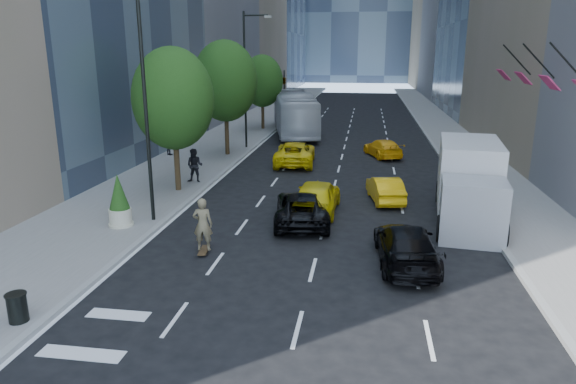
% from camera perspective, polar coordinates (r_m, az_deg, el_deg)
% --- Properties ---
extents(ground, '(160.00, 160.00, 0.00)m').
position_cam_1_polar(ground, '(18.15, -0.40, -8.42)').
color(ground, black).
rests_on(ground, ground).
extents(sidewalk_left, '(6.00, 120.00, 0.15)m').
position_cam_1_polar(sidewalk_left, '(48.38, -5.37, 6.67)').
color(sidewalk_left, slate).
rests_on(sidewalk_left, ground).
extents(sidewalk_right, '(4.00, 120.00, 0.15)m').
position_cam_1_polar(sidewalk_right, '(47.53, 17.59, 5.87)').
color(sidewalk_right, slate).
rests_on(sidewalk_right, ground).
extents(lamp_near, '(2.13, 0.22, 10.00)m').
position_cam_1_polar(lamp_near, '(22.33, -15.27, 10.96)').
color(lamp_near, black).
rests_on(lamp_near, sidewalk_left).
extents(lamp_far, '(2.13, 0.22, 10.00)m').
position_cam_1_polar(lamp_far, '(39.46, -4.56, 13.12)').
color(lamp_far, black).
rests_on(lamp_far, sidewalk_left).
extents(tree_near, '(4.20, 4.20, 7.46)m').
position_cam_1_polar(tree_near, '(27.33, -12.63, 10.06)').
color(tree_near, black).
rests_on(tree_near, sidewalk_left).
extents(tree_mid, '(4.50, 4.50, 7.99)m').
position_cam_1_polar(tree_mid, '(36.79, -6.99, 12.12)').
color(tree_mid, black).
rests_on(tree_mid, sidewalk_left).
extents(tree_far, '(3.90, 3.90, 6.92)m').
position_cam_1_polar(tree_far, '(49.46, -2.86, 12.21)').
color(tree_far, black).
rests_on(tree_far, sidewalk_left).
extents(traffic_signal, '(2.48, 0.53, 5.20)m').
position_cam_1_polar(traffic_signal, '(57.20, -0.43, 12.26)').
color(traffic_signal, black).
rests_on(traffic_signal, sidewalk_left).
extents(facade_flags, '(1.85, 13.30, 2.05)m').
position_cam_1_polar(facade_flags, '(27.61, 26.10, 11.48)').
color(facade_flags, black).
rests_on(facade_flags, ground).
extents(skateboarder, '(0.78, 0.57, 2.01)m').
position_cam_1_polar(skateboarder, '(19.30, -9.44, -3.96)').
color(skateboarder, '#6F6345').
rests_on(skateboarder, ground).
extents(black_sedan_lincoln, '(2.89, 5.23, 1.39)m').
position_cam_1_polar(black_sedan_lincoln, '(22.55, 1.58, -1.73)').
color(black_sedan_lincoln, black).
rests_on(black_sedan_lincoln, ground).
extents(black_sedan_mercedes, '(2.32, 5.01, 1.42)m').
position_cam_1_polar(black_sedan_mercedes, '(18.68, 12.99, -5.78)').
color(black_sedan_mercedes, black).
rests_on(black_sedan_mercedes, ground).
extents(taxi_a, '(2.10, 4.80, 1.61)m').
position_cam_1_polar(taxi_a, '(23.90, 3.24, -0.48)').
color(taxi_a, '#DBC20B').
rests_on(taxi_a, ground).
extents(taxi_b, '(1.98, 4.01, 1.27)m').
position_cam_1_polar(taxi_b, '(26.28, 10.74, 0.34)').
color(taxi_b, '#ECAF0C').
rests_on(taxi_b, ground).
extents(taxi_c, '(2.89, 5.62, 1.52)m').
position_cam_1_polar(taxi_c, '(34.36, 0.78, 4.34)').
color(taxi_c, yellow).
rests_on(taxi_c, ground).
extents(taxi_d, '(3.09, 4.66, 1.25)m').
position_cam_1_polar(taxi_d, '(37.52, 10.49, 4.82)').
color(taxi_d, '#FFB20D').
rests_on(taxi_d, ground).
extents(city_bus, '(6.01, 13.92, 3.78)m').
position_cam_1_polar(city_bus, '(47.43, 0.73, 8.77)').
color(city_bus, silver).
rests_on(city_bus, ground).
extents(box_truck, '(3.40, 7.41, 3.42)m').
position_cam_1_polar(box_truck, '(23.99, 19.50, 1.02)').
color(box_truck, '#B9B9B9').
rests_on(box_truck, ground).
extents(pedestrian_a, '(0.93, 0.73, 1.92)m').
position_cam_1_polar(pedestrian_a, '(29.40, -10.32, 2.91)').
color(pedestrian_a, black).
rests_on(pedestrian_a, sidewalk_left).
extents(pedestrian_b, '(0.97, 0.80, 1.55)m').
position_cam_1_polar(pedestrian_b, '(37.62, -13.08, 5.17)').
color(pedestrian_b, black).
rests_on(pedestrian_b, sidewalk_left).
extents(trash_can, '(0.52, 0.52, 0.79)m').
position_cam_1_polar(trash_can, '(16.16, -27.85, -11.34)').
color(trash_can, black).
rests_on(trash_can, sidewalk_left).
extents(planter_shrub, '(0.94, 0.94, 2.26)m').
position_cam_1_polar(planter_shrub, '(22.73, -18.25, -0.99)').
color(planter_shrub, beige).
rests_on(planter_shrub, sidewalk_left).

